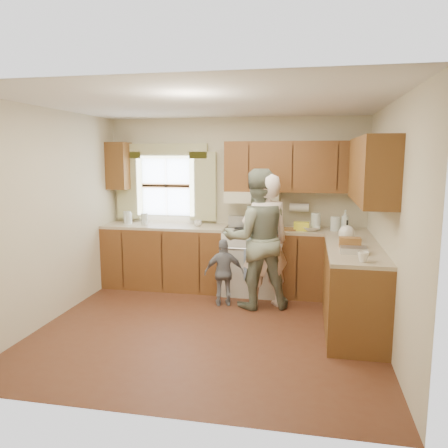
% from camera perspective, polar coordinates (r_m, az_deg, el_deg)
% --- Properties ---
extents(room, '(3.80, 3.80, 3.80)m').
position_cam_1_polar(room, '(4.80, -2.09, 0.48)').
color(room, '#522919').
rests_on(room, ground).
extents(kitchen_fixtures, '(3.80, 2.25, 2.15)m').
position_cam_1_polar(kitchen_fixtures, '(5.83, 6.24, -2.16)').
color(kitchen_fixtures, '#492B0F').
rests_on(kitchen_fixtures, ground).
extents(stove, '(0.76, 0.67, 1.07)m').
position_cam_1_polar(stove, '(6.29, 3.61, -4.77)').
color(stove, silver).
rests_on(stove, ground).
extents(woman_left, '(0.75, 0.67, 1.73)m').
position_cam_1_polar(woman_left, '(5.61, 5.39, -2.31)').
color(woman_left, white).
rests_on(woman_left, ground).
extents(woman_right, '(1.03, 0.91, 1.79)m').
position_cam_1_polar(woman_right, '(5.61, 4.30, -1.96)').
color(woman_right, '#213D29').
rests_on(woman_right, ground).
extents(child, '(0.56, 0.35, 0.88)m').
position_cam_1_polar(child, '(5.74, 0.01, -6.36)').
color(child, gray).
rests_on(child, ground).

